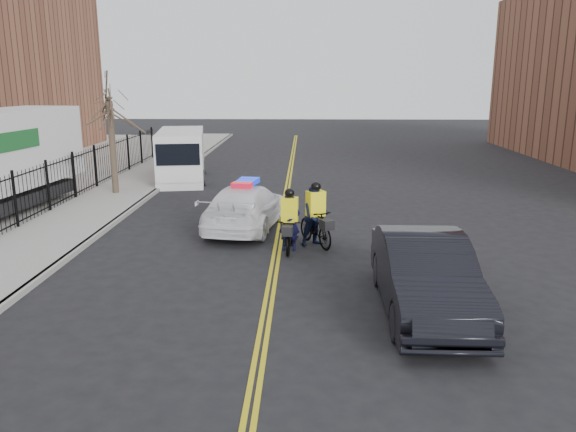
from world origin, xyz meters
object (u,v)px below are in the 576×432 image
at_px(dark_sedan, 425,275).
at_px(cyclist_near, 290,229).
at_px(cyclist_far, 316,221).
at_px(police_cruiser, 246,206).
at_px(cargo_van, 181,157).

distance_m(dark_sedan, cyclist_near, 5.54).
bearing_deg(cyclist_near, cyclist_far, 36.89).
height_order(police_cruiser, cargo_van, cargo_van).
bearing_deg(cyclist_near, dark_sedan, -51.81).
height_order(cyclist_near, cyclist_far, cyclist_far).
xyz_separation_m(police_cruiser, cyclist_far, (2.37, -2.05, 0.03)).
relative_size(dark_sedan, cyclist_near, 2.65).
bearing_deg(dark_sedan, police_cruiser, 123.73).
bearing_deg(police_cruiser, dark_sedan, 132.34).
relative_size(cyclist_near, cyclist_far, 0.98).
distance_m(cargo_van, cyclist_far, 13.20).
xyz_separation_m(police_cruiser, cyclist_near, (1.58, -2.57, -0.11)).
bearing_deg(police_cruiser, cyclist_near, 130.60).
height_order(police_cruiser, cyclist_far, cyclist_far).
distance_m(dark_sedan, cyclist_far, 5.60).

